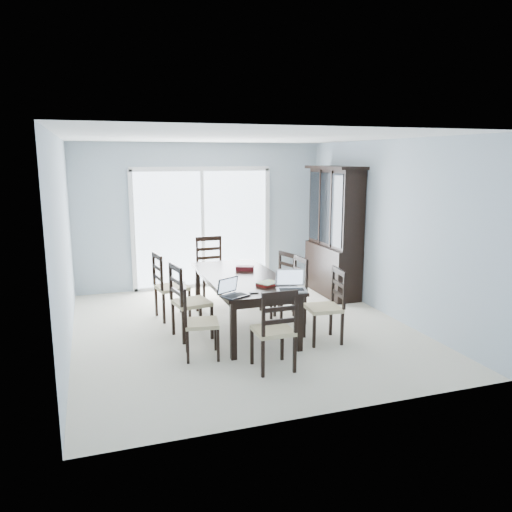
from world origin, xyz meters
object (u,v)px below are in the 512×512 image
at_px(chair_end_far, 211,261).
at_px(laptop_silver, 291,286).
at_px(game_box, 245,268).
at_px(hot_tub, 149,253).
at_px(chair_left_far, 165,279).
at_px(cell_phone, 254,293).
at_px(laptop_dark, 235,292).
at_px(chair_left_near, 194,313).
at_px(chair_right_near, 330,297).
at_px(china_hutch, 334,233).
at_px(chair_right_mid, 294,282).
at_px(dining_table, 243,282).
at_px(chair_end_near, 276,322).
at_px(chair_left_mid, 184,293).
at_px(chair_right_far, 282,276).

xyz_separation_m(chair_end_far, laptop_silver, (0.40, -2.56, 0.18)).
height_order(game_box, hot_tub, hot_tub).
xyz_separation_m(chair_left_far, cell_phone, (0.82, -1.65, 0.15)).
relative_size(chair_end_far, laptop_dark, 3.25).
xyz_separation_m(chair_left_near, chair_right_near, (1.77, -0.01, 0.04)).
relative_size(china_hutch, laptop_dark, 5.95).
height_order(chair_right_near, chair_right_mid, chair_right_near).
relative_size(chair_left_near, chair_right_near, 0.94).
bearing_deg(dining_table, laptop_silver, -69.47).
relative_size(dining_table, cell_phone, 20.59).
height_order(chair_end_near, laptop_silver, chair_end_near).
bearing_deg(chair_right_near, china_hutch, -23.20).
relative_size(chair_end_far, cell_phone, 11.24).
bearing_deg(chair_left_mid, chair_left_near, -11.18).
height_order(chair_left_near, cell_phone, chair_left_near).
distance_m(chair_right_far, game_box, 0.77).
xyz_separation_m(chair_right_near, game_box, (-0.80, 1.12, 0.20)).
height_order(chair_left_mid, laptop_silver, chair_left_mid).
bearing_deg(chair_left_near, china_hutch, 134.32).
distance_m(dining_table, hot_tub, 3.72).
bearing_deg(chair_left_near, chair_left_far, -167.39).
bearing_deg(chair_right_mid, hot_tub, 22.56).
bearing_deg(chair_right_far, chair_right_near, 167.85).
bearing_deg(laptop_dark, cell_phone, -13.44).
distance_m(dining_table, cell_phone, 0.89).
bearing_deg(game_box, chair_right_mid, -19.11).
relative_size(chair_left_far, cell_phone, 10.67).
height_order(chair_left_mid, chair_left_far, chair_left_mid).
bearing_deg(china_hutch, chair_right_far, -151.98).
xyz_separation_m(china_hutch, game_box, (-1.89, -0.93, -0.29)).
relative_size(chair_right_mid, laptop_dark, 2.94).
xyz_separation_m(chair_end_near, laptop_silver, (0.41, 0.56, 0.23)).
relative_size(chair_left_mid, chair_right_near, 1.05).
bearing_deg(dining_table, cell_phone, -98.12).
height_order(chair_end_near, cell_phone, chair_end_near).
bearing_deg(dining_table, chair_right_near, -40.75).
relative_size(dining_table, game_box, 8.73).
bearing_deg(chair_left_far, chair_left_mid, -1.32).
bearing_deg(chair_left_mid, game_box, 104.49).
relative_size(chair_right_near, chair_end_far, 0.92).
bearing_deg(chair_left_near, cell_phone, 91.78).
bearing_deg(chair_left_near, chair_right_near, 98.43).
xyz_separation_m(chair_right_near, chair_right_far, (-0.12, 1.41, -0.03)).
bearing_deg(cell_phone, chair_right_near, 6.84).
bearing_deg(hot_tub, chair_right_far, -61.15).
bearing_deg(chair_end_near, dining_table, 86.91).
relative_size(chair_left_mid, cell_phone, 10.80).
height_order(chair_left_near, laptop_dark, chair_left_near).
height_order(china_hutch, chair_right_far, china_hutch).
bearing_deg(chair_left_far, hot_tub, 169.31).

